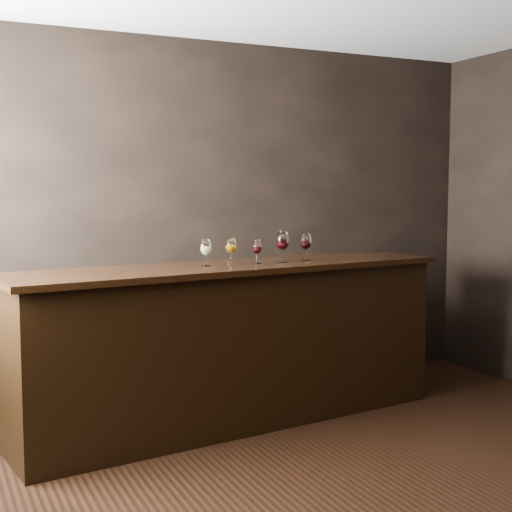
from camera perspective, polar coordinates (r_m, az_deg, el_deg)
name	(u,v)px	position (r m, az deg, el deg)	size (l,w,h in m)	color
ground	(349,499)	(4.01, 7.49, -18.70)	(5.00, 5.00, 0.00)	black
room_shell	(303,154)	(3.65, 3.75, 8.15)	(5.02, 4.52, 2.81)	black
bar_counter	(233,347)	(5.02, -1.82, -7.25)	(3.07, 0.67, 1.08)	black
bar_top	(233,267)	(4.92, -1.84, -0.90)	(3.18, 0.74, 0.04)	black
back_bar_shelf	(253,342)	(5.76, -0.26, -6.88)	(2.29, 0.40, 0.83)	black
glass_white	(206,248)	(4.81, -4.04, 0.65)	(0.08, 0.08, 0.18)	white
glass_amber	(231,246)	(4.91, -2.03, 0.80)	(0.08, 0.08, 0.19)	white
glass_red_a	(257,247)	(4.95, 0.07, 0.69)	(0.07, 0.07, 0.17)	white
glass_red_b	(282,242)	(5.03, 2.12, 1.15)	(0.09, 0.09, 0.22)	white
glass_red_c	(306,242)	(5.19, 3.99, 1.13)	(0.08, 0.08, 0.20)	white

